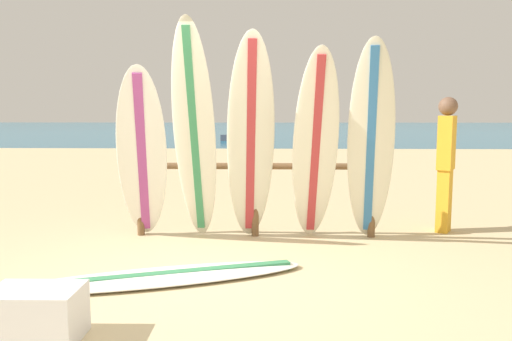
% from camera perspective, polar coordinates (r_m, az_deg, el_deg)
% --- Properties ---
extents(ground_plane, '(120.00, 120.00, 0.00)m').
position_cam_1_polar(ground_plane, '(4.58, -7.17, -12.89)').
color(ground_plane, '#D3BC8C').
extents(ocean_water, '(120.00, 80.00, 0.01)m').
position_cam_1_polar(ocean_water, '(62.29, 1.29, 5.06)').
color(ocean_water, '#196B93').
rests_on(ocean_water, ground).
extents(surfboard_rack, '(3.00, 0.09, 1.04)m').
position_cam_1_polar(surfboard_rack, '(6.09, -0.10, -1.44)').
color(surfboard_rack, brown).
rests_on(surfboard_rack, ground).
extents(surfboard_leaning_far_left, '(0.76, 1.11, 2.06)m').
position_cam_1_polar(surfboard_leaning_far_left, '(5.88, -13.14, 1.59)').
color(surfboard_leaning_far_left, white).
rests_on(surfboard_leaning_far_left, ground).
extents(surfboard_leaning_left, '(0.52, 0.90, 2.58)m').
position_cam_1_polar(surfboard_leaning_left, '(5.75, -7.18, 4.20)').
color(surfboard_leaning_left, white).
rests_on(surfboard_leaning_left, ground).
extents(surfboard_leaning_center_left, '(0.64, 0.76, 2.46)m').
position_cam_1_polar(surfboard_leaning_center_left, '(5.79, -0.62, 3.66)').
color(surfboard_leaning_center_left, silver).
rests_on(surfboard_leaning_center_left, ground).
extents(surfboard_leaning_center, '(0.56, 0.96, 2.26)m').
position_cam_1_polar(surfboard_leaning_center, '(5.69, 6.91, 2.54)').
color(surfboard_leaning_center, white).
rests_on(surfboard_leaning_center, ground).
extents(surfboard_leaning_center_right, '(0.64, 0.84, 2.37)m').
position_cam_1_polar(surfboard_leaning_center_right, '(5.86, 13.22, 3.08)').
color(surfboard_leaning_center_right, silver).
rests_on(surfboard_leaning_center_right, ground).
extents(surfboard_lying_on_sand, '(2.75, 1.41, 0.08)m').
position_cam_1_polar(surfboard_lying_on_sand, '(4.69, -10.97, -12.05)').
color(surfboard_lying_on_sand, white).
rests_on(surfboard_lying_on_sand, ground).
extents(beachgoer_standing, '(0.30, 0.33, 1.75)m').
position_cam_1_polar(beachgoer_standing, '(6.74, 21.25, 1.32)').
color(beachgoer_standing, gold).
rests_on(beachgoer_standing, ground).
extents(small_boat_offshore, '(2.86, 2.16, 0.71)m').
position_cam_1_polar(small_boat_offshore, '(28.73, -1.40, 3.94)').
color(small_boat_offshore, '#333842').
rests_on(small_boat_offshore, ocean_water).
extents(cooler_box, '(0.61, 0.41, 0.36)m').
position_cam_1_polar(cooler_box, '(3.73, -24.29, -15.05)').
color(cooler_box, white).
rests_on(cooler_box, ground).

